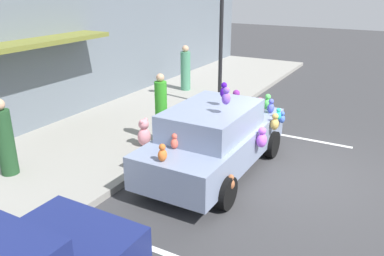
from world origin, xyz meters
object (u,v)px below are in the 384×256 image
pedestrian_walking_past (186,70)px  street_lamp_post (221,30)px  teddy_bear_on_sidewalk (144,133)px  pedestrian_by_lamp (161,110)px  pedestrian_near_shopfront (5,140)px  plush_covered_car (216,138)px

pedestrian_walking_past → street_lamp_post: bearing=-122.6°
teddy_bear_on_sidewalk → street_lamp_post: street_lamp_post is taller
pedestrian_by_lamp → pedestrian_near_shopfront: bearing=149.5°
pedestrian_walking_past → teddy_bear_on_sidewalk: bearing=-160.7°
teddy_bear_on_sidewalk → pedestrian_walking_past: size_ratio=0.42×
pedestrian_by_lamp → street_lamp_post: bearing=-0.0°
plush_covered_car → pedestrian_walking_past: 6.52m
street_lamp_post → pedestrian_near_shopfront: size_ratio=2.42×
street_lamp_post → pedestrian_by_lamp: bearing=180.0°
pedestrian_walking_past → pedestrian_by_lamp: pedestrian_by_lamp is taller
teddy_bear_on_sidewalk → street_lamp_post: bearing=-3.4°
street_lamp_post → pedestrian_near_shopfront: (-6.48, 1.82, -1.67)m
pedestrian_near_shopfront → pedestrian_by_lamp: pedestrian_by_lamp is taller
teddy_bear_on_sidewalk → pedestrian_near_shopfront: size_ratio=0.42×
teddy_bear_on_sidewalk → pedestrian_walking_past: bearing=19.3°
pedestrian_walking_past → plush_covered_car: bearing=-144.1°
street_lamp_post → teddy_bear_on_sidewalk: bearing=176.6°
teddy_bear_on_sidewalk → street_lamp_post: 4.39m
teddy_bear_on_sidewalk → pedestrian_by_lamp: (0.45, -0.23, 0.50)m
street_lamp_post → pedestrian_by_lamp: (-3.39, 0.00, -1.61)m
pedestrian_walking_past → pedestrian_by_lamp: (-4.69, -2.02, 0.06)m
plush_covered_car → teddy_bear_on_sidewalk: (0.15, 2.03, -0.33)m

